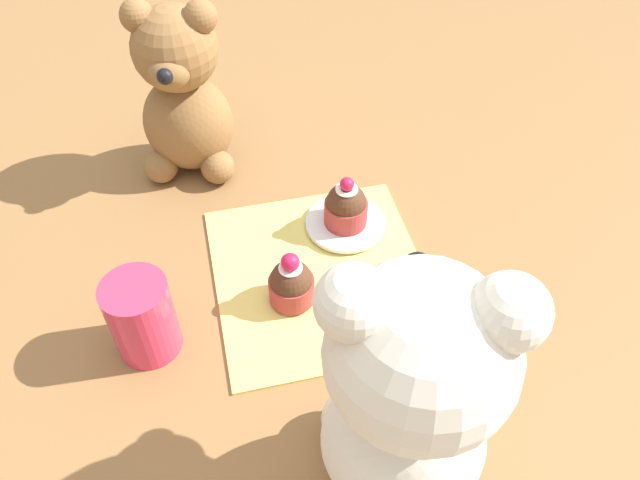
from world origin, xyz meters
name	(u,v)px	position (x,y,z in m)	size (l,w,h in m)	color
ground_plane	(320,276)	(0.00, 0.00, 0.00)	(4.00, 4.00, 0.00)	olive
knitted_placemat	(320,274)	(0.00, 0.00, 0.00)	(0.22, 0.24, 0.01)	#E0D166
teddy_bear_cream	(411,396)	(-0.01, 0.22, 0.13)	(0.15, 0.15, 0.26)	silver
teddy_bear_tan	(183,95)	(0.11, -0.21, 0.10)	(0.13, 0.12, 0.21)	olive
cupcake_near_cream_bear	(291,283)	(0.04, 0.03, 0.03)	(0.05, 0.05, 0.06)	#993333
saucer_plate	(345,223)	(-0.04, -0.06, 0.01)	(0.09, 0.09, 0.01)	silver
cupcake_near_tan_bear	(346,207)	(-0.04, -0.06, 0.03)	(0.05, 0.05, 0.06)	#993333
juice_glass	(142,317)	(0.18, 0.05, 0.04)	(0.06, 0.06, 0.09)	#DB3356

